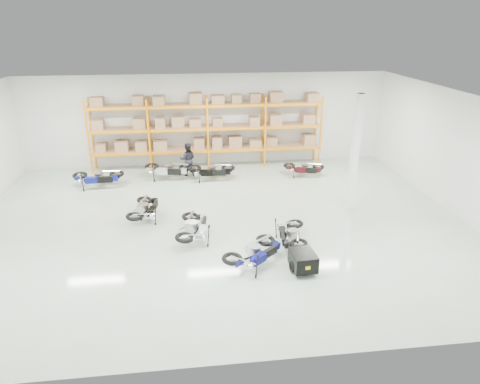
{
  "coord_description": "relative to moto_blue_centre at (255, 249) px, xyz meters",
  "views": [
    {
      "loc": [
        -0.88,
        -14.14,
        6.95
      ],
      "look_at": [
        0.85,
        0.13,
        1.1
      ],
      "focal_mm": 32.0,
      "sensor_mm": 36.0,
      "label": 1
    }
  ],
  "objects": [
    {
      "name": "moto_back_b",
      "position": [
        -2.88,
        7.99,
        0.03
      ],
      "size": [
        2.07,
        1.29,
        1.25
      ],
      "primitive_type": null,
      "rotation": [
        0.0,
        -0.09,
        1.39
      ],
      "color": "#AFB5B9",
      "rests_on": "ground"
    },
    {
      "name": "moto_blue_centre",
      "position": [
        0.0,
        0.0,
        0.0
      ],
      "size": [
        1.98,
        1.87,
        1.18
      ],
      "primitive_type": null,
      "rotation": [
        0.0,
        -0.09,
        2.28
      ],
      "color": "#080950",
      "rests_on": "ground"
    },
    {
      "name": "pallet_rack",
      "position": [
        -0.91,
        9.54,
        1.7
      ],
      "size": [
        11.28,
        0.98,
        3.62
      ],
      "color": "orange",
      "rests_on": "ground"
    },
    {
      "name": "moto_silver_left",
      "position": [
        -1.77,
        1.87,
        0.01
      ],
      "size": [
        1.16,
        1.96,
        1.2
      ],
      "primitive_type": null,
      "rotation": [
        0.0,
        -0.09,
        3.0
      ],
      "color": "#B5B6BC",
      "rests_on": "ground"
    },
    {
      "name": "moto_back_a",
      "position": [
        -5.92,
        7.28,
        0.03
      ],
      "size": [
        1.92,
        0.96,
        1.24
      ],
      "primitive_type": null,
      "rotation": [
        0.0,
        -0.09,
        1.57
      ],
      "color": "navy",
      "rests_on": "ground"
    },
    {
      "name": "moto_back_c",
      "position": [
        -0.88,
        7.62,
        0.02
      ],
      "size": [
        1.96,
        1.11,
        1.22
      ],
      "primitive_type": null,
      "rotation": [
        0.0,
        -0.09,
        1.48
      ],
      "color": "black",
      "rests_on": "ground"
    },
    {
      "name": "moto_back_d",
      "position": [
        3.5,
        7.57,
        -0.06
      ],
      "size": [
        1.79,
        1.18,
        1.06
      ],
      "primitive_type": null,
      "rotation": [
        0.0,
        -0.09,
        1.33
      ],
      "color": "#3A0B12",
      "rests_on": "ground"
    },
    {
      "name": "moto_black_far_left",
      "position": [
        -3.54,
        3.66,
        -0.02
      ],
      "size": [
        1.15,
        1.88,
        1.14
      ],
      "primitive_type": null,
      "rotation": [
        0.0,
        -0.09,
        2.98
      ],
      "color": "black",
      "rests_on": "ground"
    },
    {
      "name": "room",
      "position": [
        -0.91,
        3.09,
        1.69
      ],
      "size": [
        18.0,
        18.0,
        18.0
      ],
      "color": "#ACC0AC",
      "rests_on": "ground"
    },
    {
      "name": "trailer",
      "position": [
        1.35,
        -0.48,
        -0.21
      ],
      "size": [
        0.76,
        1.45,
        0.6
      ],
      "rotation": [
        0.0,
        0.0,
        0.07
      ],
      "color": "black",
      "rests_on": "ground"
    },
    {
      "name": "moto_touring_right",
      "position": [
        1.35,
        1.12,
        -0.05
      ],
      "size": [
        1.07,
        1.77,
        1.08
      ],
      "primitive_type": null,
      "rotation": [
        0.0,
        -0.09,
        -0.15
      ],
      "color": "black",
      "rests_on": "ground"
    },
    {
      "name": "person_back",
      "position": [
        -1.93,
        8.34,
        0.23
      ],
      "size": [
        0.8,
        0.64,
        1.58
      ],
      "primitive_type": "imported",
      "rotation": [
        0.0,
        0.0,
        3.08
      ],
      "color": "black",
      "rests_on": "ground"
    },
    {
      "name": "structural_column",
      "position": [
        4.29,
        3.59,
        1.69
      ],
      "size": [
        0.25,
        0.25,
        4.5
      ],
      "primitive_type": "cube",
      "color": "white",
      "rests_on": "ground"
    }
  ]
}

